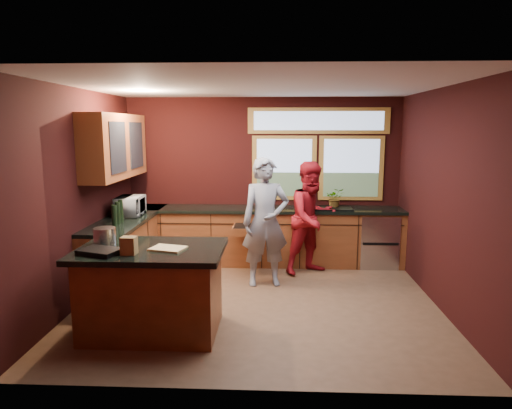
# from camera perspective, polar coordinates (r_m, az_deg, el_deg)

# --- Properties ---
(floor) EXTENTS (4.50, 4.50, 0.00)m
(floor) POSITION_cam_1_polar(r_m,az_deg,el_deg) (5.99, 0.26, -12.06)
(floor) COLOR brown
(floor) RESTS_ON ground
(room_shell) EXTENTS (4.52, 4.02, 2.71)m
(room_shell) POSITION_cam_1_polar(r_m,az_deg,el_deg) (5.96, -5.37, 5.58)
(room_shell) COLOR black
(room_shell) RESTS_ON ground
(back_counter) EXTENTS (4.50, 0.64, 0.93)m
(back_counter) POSITION_cam_1_polar(r_m,az_deg,el_deg) (7.47, 2.33, -3.93)
(back_counter) COLOR #552B14
(back_counter) RESTS_ON floor
(left_counter) EXTENTS (0.64, 2.30, 0.93)m
(left_counter) POSITION_cam_1_polar(r_m,az_deg,el_deg) (7.00, -15.68, -5.21)
(left_counter) COLOR #552B14
(left_counter) RESTS_ON floor
(island) EXTENTS (1.55, 1.05, 0.95)m
(island) POSITION_cam_1_polar(r_m,az_deg,el_deg) (5.15, -12.84, -10.33)
(island) COLOR #552B14
(island) RESTS_ON floor
(person_grey) EXTENTS (0.72, 0.54, 1.81)m
(person_grey) POSITION_cam_1_polar(r_m,az_deg,el_deg) (6.38, 1.19, -2.22)
(person_grey) COLOR slate
(person_grey) RESTS_ON floor
(person_red) EXTENTS (1.05, 1.00, 1.71)m
(person_red) POSITION_cam_1_polar(r_m,az_deg,el_deg) (6.97, 7.01, -1.68)
(person_red) COLOR maroon
(person_red) RESTS_ON floor
(microwave) EXTENTS (0.37, 0.53, 0.28)m
(microwave) POSITION_cam_1_polar(r_m,az_deg,el_deg) (6.94, -15.44, -0.19)
(microwave) COLOR #999999
(microwave) RESTS_ON left_counter
(potted_plant) EXTENTS (0.29, 0.25, 0.32)m
(potted_plant) POSITION_cam_1_polar(r_m,az_deg,el_deg) (7.46, 9.85, 0.81)
(potted_plant) COLOR #999999
(potted_plant) RESTS_ON back_counter
(paper_towel) EXTENTS (0.12, 0.12, 0.28)m
(paper_towel) POSITION_cam_1_polar(r_m,az_deg,el_deg) (7.37, 6.56, 0.63)
(paper_towel) COLOR white
(paper_towel) RESTS_ON back_counter
(cutting_board) EXTENTS (0.40, 0.33, 0.02)m
(cutting_board) POSITION_cam_1_polar(r_m,az_deg,el_deg) (4.91, -10.94, -5.42)
(cutting_board) COLOR tan
(cutting_board) RESTS_ON island
(stock_pot) EXTENTS (0.24, 0.24, 0.18)m
(stock_pot) POSITION_cam_1_polar(r_m,az_deg,el_deg) (5.30, -18.39, -3.74)
(stock_pot) COLOR silver
(stock_pot) RESTS_ON island
(paper_bag) EXTENTS (0.16, 0.13, 0.18)m
(paper_bag) POSITION_cam_1_polar(r_m,az_deg,el_deg) (4.80, -15.61, -4.96)
(paper_bag) COLOR brown
(paper_bag) RESTS_ON island
(black_tray) EXTENTS (0.47, 0.39, 0.05)m
(black_tray) POSITION_cam_1_polar(r_m,az_deg,el_deg) (4.92, -18.91, -5.57)
(black_tray) COLOR black
(black_tray) RESTS_ON island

